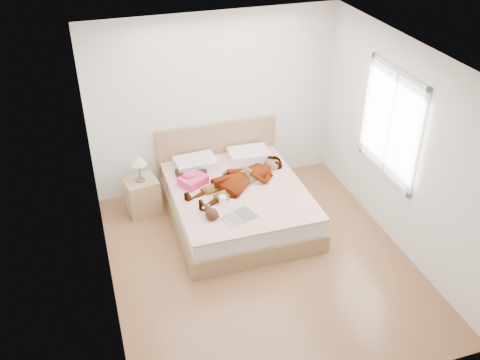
{
  "coord_description": "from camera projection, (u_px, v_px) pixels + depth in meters",
  "views": [
    {
      "loc": [
        -1.8,
        -4.77,
        4.4
      ],
      "look_at": [
        0.0,
        0.85,
        0.7
      ],
      "focal_mm": 40.0,
      "sensor_mm": 36.0,
      "label": 1
    }
  ],
  "objects": [
    {
      "name": "bed",
      "position": [
        236.0,
        199.0,
        7.34
      ],
      "size": [
        1.8,
        2.08,
        1.0
      ],
      "color": "brown",
      "rests_on": "ground"
    },
    {
      "name": "phone",
      "position": [
        196.0,
        164.0,
        7.35
      ],
      "size": [
        0.08,
        0.1,
        0.05
      ],
      "primitive_type": "cube",
      "rotation": [
        0.44,
        0.0,
        0.43
      ],
      "color": "silver",
      "rests_on": "bed"
    },
    {
      "name": "woman",
      "position": [
        240.0,
        177.0,
        7.19
      ],
      "size": [
        1.71,
        1.22,
        0.22
      ],
      "primitive_type": "imported",
      "rotation": [
        0.0,
        0.0,
        -1.14
      ],
      "color": "white",
      "rests_on": "bed"
    },
    {
      "name": "nightstand",
      "position": [
        142.0,
        194.0,
        7.41
      ],
      "size": [
        0.49,
        0.45,
        0.93
      ],
      "color": "olive",
      "rests_on": "ground"
    },
    {
      "name": "magazine",
      "position": [
        240.0,
        216.0,
        6.59
      ],
      "size": [
        0.49,
        0.4,
        0.02
      ],
      "color": "white",
      "rests_on": "bed"
    },
    {
      "name": "room_shell",
      "position": [
        391.0,
        124.0,
        6.56
      ],
      "size": [
        4.0,
        4.0,
        4.0
      ],
      "color": "white",
      "rests_on": "ground"
    },
    {
      "name": "towel",
      "position": [
        192.0,
        179.0,
        7.21
      ],
      "size": [
        0.44,
        0.41,
        0.18
      ],
      "color": "#DD3C5E",
      "rests_on": "bed"
    },
    {
      "name": "hair",
      "position": [
        191.0,
        171.0,
        7.45
      ],
      "size": [
        0.5,
        0.59,
        0.08
      ],
      "primitive_type": "ellipsoid",
      "rotation": [
        0.0,
        0.0,
        -0.09
      ],
      "color": "black",
      "rests_on": "bed"
    },
    {
      "name": "plush_toy",
      "position": [
        211.0,
        213.0,
        6.55
      ],
      "size": [
        0.2,
        0.26,
        0.13
      ],
      "color": "#311B0D",
      "rests_on": "bed"
    },
    {
      "name": "ground",
      "position": [
        261.0,
        262.0,
        6.66
      ],
      "size": [
        4.0,
        4.0,
        0.0
      ],
      "primitive_type": "plane",
      "color": "#4C3217",
      "rests_on": "ground"
    },
    {
      "name": "coffee_mug",
      "position": [
        223.0,
        200.0,
        6.82
      ],
      "size": [
        0.14,
        0.12,
        0.11
      ],
      "color": "white",
      "rests_on": "bed"
    }
  ]
}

